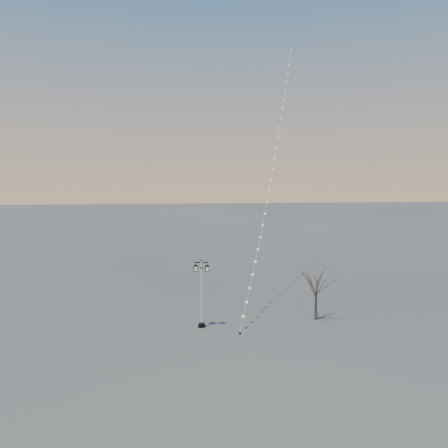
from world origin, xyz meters
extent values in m
plane|color=#404141|center=(0.00, 0.00, 0.00)|extent=(300.00, 300.00, 0.00)
cylinder|color=black|center=(-2.13, 0.96, 0.09)|extent=(0.60, 0.60, 0.17)
cylinder|color=black|center=(-2.13, 0.96, 0.24)|extent=(0.43, 0.43, 0.15)
cylinder|color=white|center=(-2.13, 0.96, 2.82)|extent=(0.14, 0.14, 5.00)
cylinder|color=black|center=(-2.13, 0.96, 4.74)|extent=(0.21, 0.21, 0.06)
cube|color=black|center=(-2.13, 0.96, 5.16)|extent=(1.01, 0.24, 0.06)
sphere|color=black|center=(-2.13, 0.96, 5.29)|extent=(0.15, 0.15, 0.15)
pyramid|color=black|center=(-2.58, 1.04, 5.00)|extent=(0.47, 0.47, 0.15)
cube|color=beige|center=(-2.58, 1.04, 4.67)|extent=(0.28, 0.28, 0.36)
cube|color=black|center=(-2.58, 1.04, 4.47)|extent=(0.32, 0.32, 0.04)
pyramid|color=black|center=(-1.69, 0.89, 5.00)|extent=(0.47, 0.47, 0.15)
cube|color=beige|center=(-1.69, 0.89, 4.67)|extent=(0.28, 0.28, 0.36)
cube|color=black|center=(-1.69, 0.89, 4.47)|extent=(0.32, 0.32, 0.04)
cone|color=#473A31|center=(7.35, 1.75, 1.14)|extent=(0.27, 0.27, 2.29)
cylinder|color=black|center=(0.62, -0.93, 0.09)|extent=(0.17, 0.17, 0.17)
cylinder|color=black|center=(0.62, -0.93, 0.11)|extent=(0.03, 0.03, 0.22)
cone|color=orange|center=(6.29, 13.93, 14.44)|extent=(0.07, 0.07, 0.24)
cylinder|color=white|center=(0.62, -0.93, 0.52)|extent=(0.01, 0.01, 0.69)
camera|label=1|loc=(-4.03, -32.67, 11.95)|focal=35.41mm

